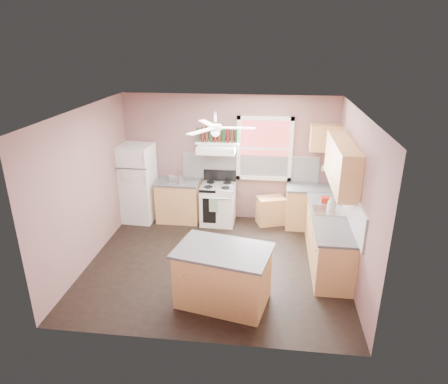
# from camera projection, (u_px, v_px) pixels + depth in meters

# --- Properties ---
(floor) EXTENTS (4.50, 4.50, 0.00)m
(floor) POSITION_uv_depth(u_px,v_px,m) (216.00, 263.00, 7.14)
(floor) COLOR black
(floor) RESTS_ON ground
(ceiling) EXTENTS (4.50, 4.50, 0.00)m
(ceiling) POSITION_uv_depth(u_px,v_px,m) (215.00, 111.00, 6.16)
(ceiling) COLOR white
(ceiling) RESTS_ON ground
(wall_back) EXTENTS (4.50, 0.05, 2.70)m
(wall_back) POSITION_uv_depth(u_px,v_px,m) (229.00, 158.00, 8.52)
(wall_back) COLOR #7F5A57
(wall_back) RESTS_ON ground
(wall_right) EXTENTS (0.05, 4.00, 2.70)m
(wall_right) POSITION_uv_depth(u_px,v_px,m) (356.00, 199.00, 6.40)
(wall_right) COLOR #7F5A57
(wall_right) RESTS_ON ground
(wall_left) EXTENTS (0.05, 4.00, 2.70)m
(wall_left) POSITION_uv_depth(u_px,v_px,m) (86.00, 187.00, 6.90)
(wall_left) COLOR #7F5A57
(wall_left) RESTS_ON ground
(backsplash_back) EXTENTS (2.90, 0.03, 0.55)m
(backsplash_back) POSITION_uv_depth(u_px,v_px,m) (250.00, 167.00, 8.50)
(backsplash_back) COLOR white
(backsplash_back) RESTS_ON wall_back
(backsplash_right) EXTENTS (0.03, 2.60, 0.55)m
(backsplash_right) POSITION_uv_depth(u_px,v_px,m) (349.00, 202.00, 6.74)
(backsplash_right) COLOR white
(backsplash_right) RESTS_ON wall_right
(window_view) EXTENTS (1.00, 0.02, 1.20)m
(window_view) POSITION_uv_depth(u_px,v_px,m) (265.00, 149.00, 8.31)
(window_view) COLOR maroon
(window_view) RESTS_ON wall_back
(window_frame) EXTENTS (1.16, 0.07, 1.36)m
(window_frame) POSITION_uv_depth(u_px,v_px,m) (265.00, 149.00, 8.28)
(window_frame) COLOR white
(window_frame) RESTS_ON wall_back
(refrigerator) EXTENTS (0.75, 0.73, 1.68)m
(refrigerator) POSITION_uv_depth(u_px,v_px,m) (137.00, 183.00, 8.57)
(refrigerator) COLOR white
(refrigerator) RESTS_ON floor
(base_cabinet_left) EXTENTS (0.90, 0.60, 0.86)m
(base_cabinet_left) POSITION_uv_depth(u_px,v_px,m) (179.00, 202.00, 8.67)
(base_cabinet_left) COLOR tan
(base_cabinet_left) RESTS_ON floor
(counter_left) EXTENTS (0.92, 0.62, 0.04)m
(counter_left) POSITION_uv_depth(u_px,v_px,m) (178.00, 182.00, 8.51)
(counter_left) COLOR #464649
(counter_left) RESTS_ON base_cabinet_left
(toaster) EXTENTS (0.32, 0.26, 0.18)m
(toaster) POSITION_uv_depth(u_px,v_px,m) (177.00, 178.00, 8.41)
(toaster) COLOR silver
(toaster) RESTS_ON counter_left
(stove) EXTENTS (0.72, 0.65, 0.86)m
(stove) POSITION_uv_depth(u_px,v_px,m) (218.00, 204.00, 8.54)
(stove) COLOR white
(stove) RESTS_ON floor
(range_hood) EXTENTS (0.78, 0.50, 0.14)m
(range_hood) POSITION_uv_depth(u_px,v_px,m) (216.00, 149.00, 8.20)
(range_hood) COLOR white
(range_hood) RESTS_ON wall_back
(bottle_shelf) EXTENTS (0.90, 0.26, 0.03)m
(bottle_shelf) POSITION_uv_depth(u_px,v_px,m) (217.00, 143.00, 8.27)
(bottle_shelf) COLOR white
(bottle_shelf) RESTS_ON range_hood
(cart) EXTENTS (0.66, 0.53, 0.57)m
(cart) POSITION_uv_depth(u_px,v_px,m) (271.00, 211.00, 8.55)
(cart) COLOR tan
(cart) RESTS_ON floor
(base_cabinet_corner) EXTENTS (1.00, 0.60, 0.86)m
(base_cabinet_corner) POSITION_uv_depth(u_px,v_px,m) (310.00, 208.00, 8.36)
(base_cabinet_corner) COLOR tan
(base_cabinet_corner) RESTS_ON floor
(base_cabinet_right) EXTENTS (0.60, 2.20, 0.86)m
(base_cabinet_right) POSITION_uv_depth(u_px,v_px,m) (328.00, 240.00, 7.05)
(base_cabinet_right) COLOR tan
(base_cabinet_right) RESTS_ON floor
(counter_corner) EXTENTS (1.02, 0.62, 0.04)m
(counter_corner) POSITION_uv_depth(u_px,v_px,m) (312.00, 188.00, 8.20)
(counter_corner) COLOR #464649
(counter_corner) RESTS_ON base_cabinet_corner
(counter_right) EXTENTS (0.62, 2.22, 0.04)m
(counter_right) POSITION_uv_depth(u_px,v_px,m) (330.00, 217.00, 6.88)
(counter_right) COLOR #464649
(counter_right) RESTS_ON base_cabinet_right
(sink) EXTENTS (0.55, 0.45, 0.03)m
(sink) POSITION_uv_depth(u_px,v_px,m) (328.00, 211.00, 7.06)
(sink) COLOR silver
(sink) RESTS_ON counter_right
(faucet) EXTENTS (0.03, 0.03, 0.14)m
(faucet) POSITION_uv_depth(u_px,v_px,m) (338.00, 208.00, 7.02)
(faucet) COLOR silver
(faucet) RESTS_ON sink
(upper_cabinet_right) EXTENTS (0.33, 1.80, 0.76)m
(upper_cabinet_right) POSITION_uv_depth(u_px,v_px,m) (342.00, 164.00, 6.73)
(upper_cabinet_right) COLOR tan
(upper_cabinet_right) RESTS_ON wall_right
(upper_cabinet_corner) EXTENTS (0.60, 0.33, 0.52)m
(upper_cabinet_corner) POSITION_uv_depth(u_px,v_px,m) (325.00, 138.00, 7.93)
(upper_cabinet_corner) COLOR tan
(upper_cabinet_corner) RESTS_ON wall_back
(paper_towel) EXTENTS (0.26, 0.12, 0.12)m
(paper_towel) POSITION_uv_depth(u_px,v_px,m) (328.00, 169.00, 8.18)
(paper_towel) COLOR white
(paper_towel) RESTS_ON wall_back
(island) EXTENTS (1.44, 1.07, 0.86)m
(island) POSITION_uv_depth(u_px,v_px,m) (223.00, 277.00, 5.95)
(island) COLOR tan
(island) RESTS_ON floor
(island_top) EXTENTS (1.53, 1.16, 0.04)m
(island_top) POSITION_uv_depth(u_px,v_px,m) (223.00, 251.00, 5.79)
(island_top) COLOR #464649
(island_top) RESTS_ON island
(ceiling_fan_hub) EXTENTS (0.20, 0.20, 0.08)m
(ceiling_fan_hub) POSITION_uv_depth(u_px,v_px,m) (215.00, 127.00, 6.25)
(ceiling_fan_hub) COLOR white
(ceiling_fan_hub) RESTS_ON ceiling
(soap_bottle) EXTENTS (0.13, 0.13, 0.25)m
(soap_bottle) POSITION_uv_depth(u_px,v_px,m) (330.00, 204.00, 7.02)
(soap_bottle) COLOR silver
(soap_bottle) RESTS_ON counter_right
(red_caddy) EXTENTS (0.19, 0.13, 0.10)m
(red_caddy) POSITION_uv_depth(u_px,v_px,m) (326.00, 200.00, 7.41)
(red_caddy) COLOR #A21B0D
(red_caddy) RESTS_ON counter_right
(wine_bottles) EXTENTS (0.86, 0.06, 0.31)m
(wine_bottles) POSITION_uv_depth(u_px,v_px,m) (217.00, 135.00, 8.21)
(wine_bottles) COLOR #143819
(wine_bottles) RESTS_ON bottle_shelf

